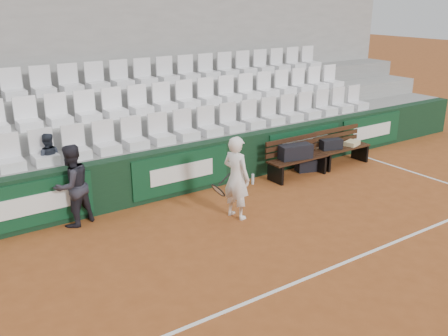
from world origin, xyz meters
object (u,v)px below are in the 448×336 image
sports_bag_left (295,152)px  tennis_player (236,178)px  water_bottle_near (253,179)px  spectator_c (46,136)px  sports_bag_right (331,144)px  water_bottle_far (324,169)px  sports_bag_ground (306,165)px  bench_left (297,167)px  bench_right (342,156)px  ball_kid (72,186)px

sports_bag_left → tennis_player: 2.57m
water_bottle_near → spectator_c: size_ratio=0.23×
sports_bag_left → tennis_player: tennis_player is taller
sports_bag_right → water_bottle_far: bearing=-149.0°
sports_bag_right → tennis_player: 3.73m
sports_bag_ground → water_bottle_near: size_ratio=2.00×
bench_left → water_bottle_near: (-1.13, 0.20, -0.11)m
bench_right → sports_bag_ground: bench_right is taller
water_bottle_near → ball_kid: 3.96m
bench_left → spectator_c: size_ratio=1.49×
bench_left → bench_right: size_ratio=1.00×
sports_bag_ground → ball_kid: ball_kid is taller
bench_left → sports_bag_right: size_ratio=2.89×
bench_left → sports_bag_right: bearing=3.8°
sports_bag_ground → tennis_player: 3.18m
sports_bag_ground → tennis_player: tennis_player is taller
water_bottle_far → bench_right: bearing=16.1°
tennis_player → water_bottle_far: bearing=14.5°
bench_right → sports_bag_right: (-0.36, 0.04, 0.35)m
bench_left → water_bottle_far: bench_left is taller
water_bottle_far → sports_bag_ground: bearing=121.3°
ball_kid → bench_right: bearing=156.4°
bench_left → water_bottle_near: 1.15m
bench_left → bench_right: 1.49m
sports_bag_right → sports_bag_ground: 0.82m
sports_bag_left → bench_left: bearing=-4.6°
sports_bag_ground → tennis_player: size_ratio=0.30×
sports_bag_right → water_bottle_far: size_ratio=2.29×
sports_bag_right → water_bottle_near: (-2.26, 0.12, -0.45)m
bench_left → sports_bag_ground: 0.48m
ball_kid → water_bottle_far: bearing=153.6°
sports_bag_left → bench_right: bearing=1.1°
sports_bag_right → sports_bag_ground: bearing=171.4°
bench_right → tennis_player: (-3.93, -1.04, 0.56)m
sports_bag_ground → bench_right: bearing=-7.8°
bench_left → sports_bag_ground: bearing=22.3°
bench_left → sports_bag_left: 0.39m
spectator_c → tennis_player: bearing=161.4°
bench_right → water_bottle_far: 0.86m
bench_left → tennis_player: bearing=-157.7°
bench_left → water_bottle_far: bearing=-16.6°
bench_right → water_bottle_far: bench_right is taller
tennis_player → ball_kid: tennis_player is taller
sports_bag_right → water_bottle_near: 2.30m
tennis_player → spectator_c: size_ratio=1.55×
sports_bag_right → sports_bag_ground: size_ratio=1.12×
sports_bag_right → spectator_c: size_ratio=0.52×
bench_right → water_bottle_far: size_ratio=6.61×
bench_right → spectator_c: (-6.67, 1.12, 1.28)m
water_bottle_near → tennis_player: size_ratio=0.15×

